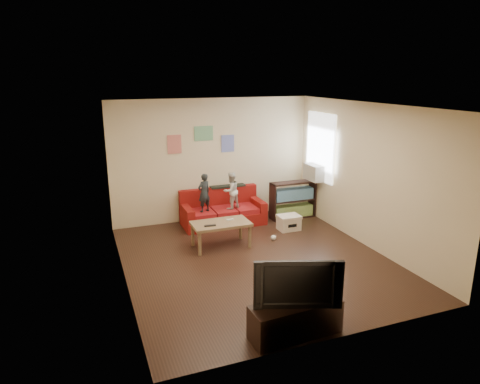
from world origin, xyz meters
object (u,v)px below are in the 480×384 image
object	(u,v)px
child_a	(204,193)
coffee_table	(221,226)
bookshelf	(293,202)
tv_stand	(295,319)
sofa	(222,212)
child_b	(231,191)
television	(297,281)
file_box	(289,222)

from	to	relation	value
child_a	coffee_table	xyz separation A→B (m)	(0.00, -1.09, -0.37)
coffee_table	bookshelf	distance (m)	2.34
child_a	tv_stand	size ratio (longest dim) A/B	0.70
sofa	child_b	bearing A→B (deg)	-47.35
coffee_table	tv_stand	distance (m)	3.06
child_b	coffee_table	bearing A→B (deg)	39.85
child_a	bookshelf	world-z (taller)	child_a
child_b	television	distance (m)	4.20
sofa	child_a	distance (m)	0.71
file_box	tv_stand	world-z (taller)	tv_stand
child_a	coffee_table	size ratio (longest dim) A/B	0.76
child_a	file_box	bearing A→B (deg)	134.16
child_b	tv_stand	size ratio (longest dim) A/B	0.68
child_b	coffee_table	world-z (taller)	child_b
sofa	child_a	xyz separation A→B (m)	(-0.45, -0.16, 0.52)
sofa	file_box	distance (m)	1.48
child_b	television	xyz separation A→B (m)	(-0.63, -4.15, -0.02)
sofa	tv_stand	xyz separation A→B (m)	(-0.48, -4.31, -0.04)
coffee_table	file_box	world-z (taller)	coffee_table
child_a	tv_stand	xyz separation A→B (m)	(-0.03, -4.15, -0.57)
coffee_table	tv_stand	size ratio (longest dim) A/B	0.92
coffee_table	television	size ratio (longest dim) A/B	1.01
coffee_table	bookshelf	bearing A→B (deg)	27.26
sofa	child_b	size ratio (longest dim) A/B	2.23
bookshelf	child_b	bearing A→B (deg)	179.20
bookshelf	tv_stand	size ratio (longest dim) A/B	0.89
file_box	child_a	bearing A→B (deg)	156.16
child_b	bookshelf	distance (m)	1.54
bookshelf	television	size ratio (longest dim) A/B	0.97
tv_stand	television	distance (m)	0.53
child_b	file_box	bearing A→B (deg)	123.54
child_a	coffee_table	world-z (taller)	child_a
coffee_table	file_box	bearing A→B (deg)	12.83
coffee_table	television	xyz separation A→B (m)	(-0.03, -3.06, 0.33)
child_b	bookshelf	world-z (taller)	child_b
tv_stand	file_box	bearing A→B (deg)	61.34
file_box	television	distance (m)	3.86
sofa	child_b	world-z (taller)	child_b
tv_stand	coffee_table	bearing A→B (deg)	86.63
sofa	child_a	world-z (taller)	child_a
sofa	coffee_table	distance (m)	1.34
bookshelf	file_box	world-z (taller)	bookshelf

